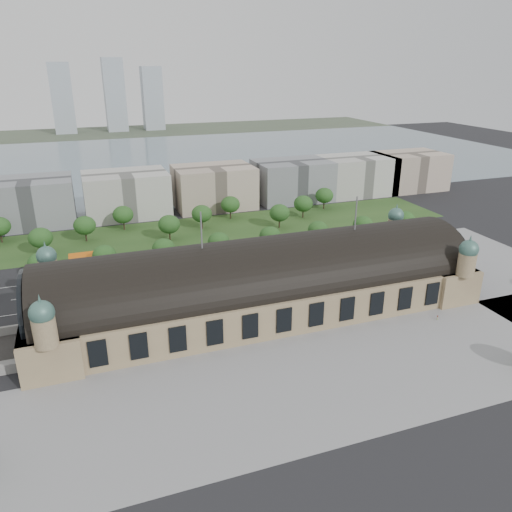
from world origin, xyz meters
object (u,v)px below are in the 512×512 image
object	(u,v)px
traffic_car_5	(338,254)
pedestrian_0	(437,318)
traffic_car_6	(359,256)
parked_car_3	(147,294)
parked_car_4	(143,299)
parked_car_6	(121,299)
parked_car_1	(44,314)
bus_mid	(238,276)
traffic_car_2	(122,295)
bus_east	(324,260)
parked_car_0	(51,308)
traffic_car_4	(276,267)
parked_car_2	(74,306)
traffic_car_1	(54,288)
traffic_car_3	(133,281)
bus_west	(230,272)
petrol_station	(89,257)
parked_car_5	(136,300)

from	to	relation	value
traffic_car_5	pedestrian_0	distance (m)	64.23
traffic_car_6	parked_car_3	xyz separation A→B (m)	(-93.22, -6.95, 0.04)
parked_car_4	parked_car_6	size ratio (longest dim) A/B	0.95
parked_car_1	bus_mid	xyz separation A→B (m)	(71.33, 5.47, 1.15)
traffic_car_2	traffic_car_6	world-z (taller)	traffic_car_2
parked_car_6	bus_mid	size ratio (longest dim) A/B	0.35
parked_car_1	bus_east	bearing A→B (deg)	63.36
parked_car_1	bus_east	xyz separation A→B (m)	(110.46, 8.65, 1.13)
traffic_car_6	parked_car_0	bearing A→B (deg)	-88.99
bus_mid	traffic_car_4	bearing A→B (deg)	-70.08
parked_car_0	parked_car_2	bearing A→B (deg)	56.06
traffic_car_5	parked_car_2	size ratio (longest dim) A/B	0.88
parked_car_1	parked_car_4	size ratio (longest dim) A/B	1.17
traffic_car_1	traffic_car_3	bearing A→B (deg)	-90.07
traffic_car_5	parked_car_4	xyz separation A→B (m)	(-88.00, -16.67, 0.11)
parked_car_2	bus_east	xyz separation A→B (m)	(100.70, 6.42, 1.23)
parked_car_4	parked_car_6	distance (m)	7.91
traffic_car_2	traffic_car_4	bearing A→B (deg)	88.95
parked_car_6	traffic_car_4	bearing A→B (deg)	70.85
traffic_car_3	traffic_car_5	world-z (taller)	traffic_car_3
parked_car_2	bus_mid	xyz separation A→B (m)	(61.57, 3.24, 1.25)
traffic_car_1	parked_car_0	world-z (taller)	parked_car_0
traffic_car_3	bus_west	distance (m)	37.99
parked_car_0	bus_mid	size ratio (longest dim) A/B	0.30
traffic_car_2	parked_car_2	xyz separation A→B (m)	(-16.81, -3.30, -0.18)
traffic_car_3	parked_car_3	world-z (taller)	traffic_car_3
traffic_car_5	petrol_station	bearing A→B (deg)	76.39
parked_car_2	parked_car_5	size ratio (longest dim) A/B	0.80
traffic_car_2	parked_car_0	distance (m)	24.36
traffic_car_4	traffic_car_6	distance (m)	38.94
bus_east	parked_car_5	bearing A→B (deg)	95.33
parked_car_3	bus_west	world-z (taller)	bus_west
traffic_car_5	parked_car_3	distance (m)	86.84
traffic_car_1	parked_car_6	size ratio (longest dim) A/B	0.82
traffic_car_1	parked_car_6	distance (m)	28.91
parked_car_2	bus_west	size ratio (longest dim) A/B	0.37
traffic_car_3	parked_car_4	size ratio (longest dim) A/B	1.21
pedestrian_0	parked_car_6	bearing A→B (deg)	134.24
traffic_car_5	parked_car_3	xyz separation A→B (m)	(-85.91, -12.67, 0.10)
traffic_car_1	parked_car_5	bearing A→B (deg)	-120.17
parked_car_0	petrol_station	bearing A→B (deg)	135.54
traffic_car_4	bus_west	world-z (taller)	bus_west
petrol_station	parked_car_4	world-z (taller)	petrol_station
parked_car_6	bus_west	xyz separation A→B (m)	(43.31, 7.65, 0.97)
petrol_station	traffic_car_6	world-z (taller)	petrol_station
traffic_car_6	bus_mid	xyz separation A→B (m)	(-57.19, -4.95, 1.18)
petrol_station	parked_car_5	world-z (taller)	petrol_station
traffic_car_4	parked_car_4	size ratio (longest dim) A/B	0.97
traffic_car_2	parked_car_2	distance (m)	17.13
parked_car_0	parked_car_6	world-z (taller)	parked_car_6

